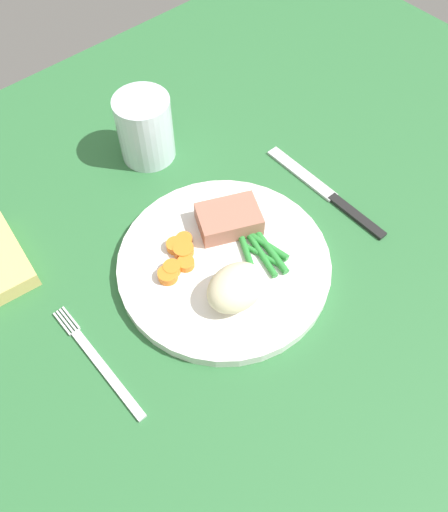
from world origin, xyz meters
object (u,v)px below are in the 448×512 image
(knife, at_px, (327,193))
(dinner_plate, at_px, (224,264))
(water_glass, at_px, (146,132))
(meat_portion, at_px, (224,219))
(fork, at_px, (99,362))

(knife, bearing_deg, dinner_plate, 174.57)
(water_glass, bearing_deg, dinner_plate, -102.16)
(knife, xyz_separation_m, water_glass, (-0.14, 0.22, 0.04))
(meat_portion, distance_m, knife, 0.16)
(knife, bearing_deg, fork, 175.42)
(meat_portion, xyz_separation_m, fork, (-0.22, -0.04, -0.03))
(meat_portion, bearing_deg, knife, -16.41)
(fork, relative_size, water_glass, 1.75)
(fork, xyz_separation_m, knife, (0.37, -0.00, -0.00))
(meat_portion, distance_m, fork, 0.23)
(knife, height_order, water_glass, water_glass)
(dinner_plate, distance_m, knife, 0.18)
(dinner_plate, bearing_deg, meat_portion, 49.40)
(fork, bearing_deg, knife, -0.27)
(meat_portion, distance_m, water_glass, 0.18)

